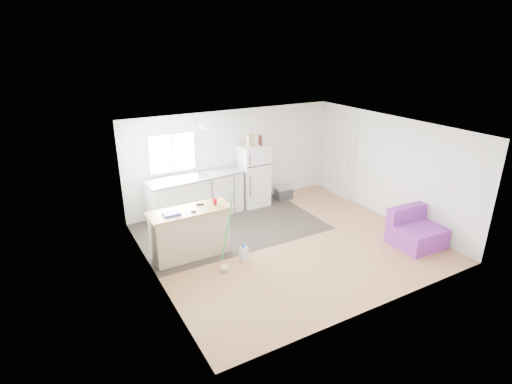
# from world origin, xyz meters

# --- Properties ---
(room) EXTENTS (5.51, 5.01, 2.41)m
(room) POSITION_xyz_m (0.00, 0.00, 1.20)
(room) COLOR #AE7249
(room) RESTS_ON ground
(vinyl_zone) EXTENTS (4.05, 2.50, 0.00)m
(vinyl_zone) POSITION_xyz_m (-0.73, 1.25, 0.00)
(vinyl_zone) COLOR #302924
(vinyl_zone) RESTS_ON floor
(window) EXTENTS (1.18, 0.06, 0.98)m
(window) POSITION_xyz_m (-1.55, 2.49, 1.55)
(window) COLOR white
(window) RESTS_ON back_wall
(interior_door) EXTENTS (0.11, 0.92, 2.10)m
(interior_door) POSITION_xyz_m (2.72, 1.55, 1.02)
(interior_door) COLOR white
(interior_door) RESTS_ON right_wall
(ceiling_fixture) EXTENTS (0.30, 0.30, 0.07)m
(ceiling_fixture) POSITION_xyz_m (-1.20, 1.20, 2.36)
(ceiling_fixture) COLOR white
(ceiling_fixture) RESTS_ON ceiling
(kitchen_cabinets) EXTENTS (2.35, 0.90, 1.32)m
(kitchen_cabinets) POSITION_xyz_m (-1.16, 2.14, 0.52)
(kitchen_cabinets) COLOR white
(kitchen_cabinets) RESTS_ON floor
(peninsula) EXTENTS (1.59, 0.62, 0.97)m
(peninsula) POSITION_xyz_m (-1.94, 0.48, 0.49)
(peninsula) COLOR #CAB892
(peninsula) RESTS_ON floor
(refrigerator) EXTENTS (0.69, 0.66, 1.55)m
(refrigerator) POSITION_xyz_m (0.39, 2.16, 0.77)
(refrigerator) COLOR white
(refrigerator) RESTS_ON floor
(cooler) EXTENTS (0.46, 0.33, 0.34)m
(cooler) POSITION_xyz_m (1.27, 2.09, 0.17)
(cooler) COLOR #323235
(cooler) RESTS_ON floor
(purple_seat) EXTENTS (0.96, 0.91, 0.75)m
(purple_seat) POSITION_xyz_m (2.24, -1.35, 0.27)
(purple_seat) COLOR purple
(purple_seat) RESTS_ON floor
(cleaner_jug) EXTENTS (0.18, 0.15, 0.33)m
(cleaner_jug) POSITION_xyz_m (-1.13, -0.20, 0.15)
(cleaner_jug) COLOR silver
(cleaner_jug) RESTS_ON floor
(mop) EXTENTS (0.28, 0.39, 1.42)m
(mop) POSITION_xyz_m (-1.59, -0.32, 0.23)
(mop) COLOR green
(mop) RESTS_ON floor
(red_cup) EXTENTS (0.09, 0.09, 0.12)m
(red_cup) POSITION_xyz_m (-1.39, 0.49, 1.03)
(red_cup) COLOR #BC0B0F
(red_cup) RESTS_ON peninsula
(blue_tray) EXTENTS (0.30, 0.22, 0.04)m
(blue_tray) POSITION_xyz_m (-2.29, 0.43, 0.99)
(blue_tray) COLOR #1336B9
(blue_tray) RESTS_ON peninsula
(tool_a) EXTENTS (0.15, 0.09, 0.03)m
(tool_a) POSITION_xyz_m (-1.66, 0.60, 0.99)
(tool_a) COLOR black
(tool_a) RESTS_ON peninsula
(tool_b) EXTENTS (0.11, 0.07, 0.03)m
(tool_b) POSITION_xyz_m (-1.89, 0.34, 0.98)
(tool_b) COLOR black
(tool_b) RESTS_ON peninsula
(cardboard_box) EXTENTS (0.22, 0.16, 0.30)m
(cardboard_box) POSITION_xyz_m (0.28, 2.11, 1.70)
(cardboard_box) COLOR tan
(cardboard_box) RESTS_ON refrigerator
(bottle_left) EXTENTS (0.09, 0.09, 0.25)m
(bottle_left) POSITION_xyz_m (0.54, 2.07, 1.67)
(bottle_left) COLOR #341009
(bottle_left) RESTS_ON refrigerator
(bottle_right) EXTENTS (0.09, 0.09, 0.25)m
(bottle_right) POSITION_xyz_m (0.58, 2.18, 1.67)
(bottle_right) COLOR #341009
(bottle_right) RESTS_ON refrigerator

